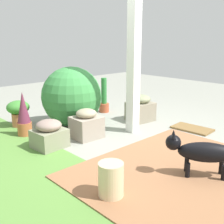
% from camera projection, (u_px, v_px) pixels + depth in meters
% --- Properties ---
extents(ground_plane, '(12.00, 12.00, 0.00)m').
position_uv_depth(ground_plane, '(134.00, 140.00, 4.25)').
color(ground_plane, gray).
extents(brick_path, '(1.80, 2.40, 0.02)m').
position_uv_depth(brick_path, '(176.00, 170.00, 3.27)').
color(brick_path, '#966542').
rests_on(brick_path, ground).
extents(porch_pillar, '(0.16, 0.16, 2.33)m').
position_uv_depth(porch_pillar, '(134.00, 60.00, 4.33)').
color(porch_pillar, white).
rests_on(porch_pillar, ground).
extents(stone_planter_nearest, '(0.45, 0.47, 0.49)m').
position_uv_depth(stone_planter_nearest, '(140.00, 108.00, 5.17)').
color(stone_planter_nearest, gray).
rests_on(stone_planter_nearest, ground).
extents(stone_planter_mid, '(0.40, 0.44, 0.46)m').
position_uv_depth(stone_planter_mid, '(87.00, 124.00, 4.29)').
color(stone_planter_mid, gray).
rests_on(stone_planter_mid, ground).
extents(stone_planter_far, '(0.41, 0.45, 0.40)m').
position_uv_depth(stone_planter_far, '(49.00, 134.00, 3.91)').
color(stone_planter_far, gray).
rests_on(stone_planter_far, ground).
extents(round_shrub, '(1.03, 1.03, 1.03)m').
position_uv_depth(round_shrub, '(72.00, 97.00, 4.82)').
color(round_shrub, '#388440').
rests_on(round_shrub, ground).
extents(terracotta_pot_tall, '(0.20, 0.20, 0.71)m').
position_uv_depth(terracotta_pot_tall, '(104.00, 100.00, 5.76)').
color(terracotta_pot_tall, '#AB4D2F').
rests_on(terracotta_pot_tall, ground).
extents(terracotta_pot_broad, '(0.39, 0.39, 0.46)m').
position_uv_depth(terracotta_pot_broad, '(18.00, 111.00, 4.82)').
color(terracotta_pot_broad, '#BF6A48').
rests_on(terracotta_pot_broad, ground).
extents(terracotta_pot_spiky, '(0.23, 0.23, 0.70)m').
position_uv_depth(terracotta_pot_spiky, '(24.00, 115.00, 4.37)').
color(terracotta_pot_spiky, '#B56136').
rests_on(terracotta_pot_spiky, ground).
extents(dog, '(0.68, 0.56, 0.52)m').
position_uv_depth(dog, '(201.00, 151.00, 3.05)').
color(dog, black).
rests_on(dog, ground).
extents(ceramic_urn, '(0.25, 0.25, 0.35)m').
position_uv_depth(ceramic_urn, '(111.00, 180.00, 2.69)').
color(ceramic_urn, beige).
rests_on(ceramic_urn, ground).
extents(doormat, '(0.67, 0.41, 0.03)m').
position_uv_depth(doormat, '(192.00, 129.00, 4.71)').
color(doormat, brown).
rests_on(doormat, ground).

